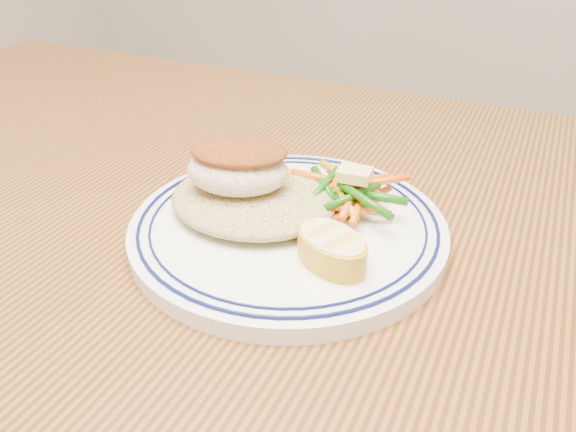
# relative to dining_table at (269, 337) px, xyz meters

# --- Properties ---
(dining_table) EXTENTS (1.50, 0.90, 0.75)m
(dining_table) POSITION_rel_dining_table_xyz_m (0.00, 0.00, 0.00)
(dining_table) COLOR #502B10
(dining_table) RESTS_ON ground
(plate) EXTENTS (0.27, 0.27, 0.02)m
(plate) POSITION_rel_dining_table_xyz_m (0.01, 0.03, 0.11)
(plate) COLOR white
(plate) RESTS_ON dining_table
(rice_pilaf) EXTENTS (0.15, 0.13, 0.03)m
(rice_pilaf) POSITION_rel_dining_table_xyz_m (-0.03, 0.03, 0.13)
(rice_pilaf) COLOR #A58D52
(rice_pilaf) RESTS_ON plate
(fish_fillet) EXTENTS (0.10, 0.09, 0.04)m
(fish_fillet) POSITION_rel_dining_table_xyz_m (-0.04, 0.03, 0.16)
(fish_fillet) COLOR #F2E6C8
(fish_fillet) RESTS_ON rice_pilaf
(vegetable_pile) EXTENTS (0.11, 0.09, 0.03)m
(vegetable_pile) POSITION_rel_dining_table_xyz_m (0.04, 0.07, 0.13)
(vegetable_pile) COLOR gold
(vegetable_pile) RESTS_ON plate
(butter_pat) EXTENTS (0.03, 0.02, 0.01)m
(butter_pat) POSITION_rel_dining_table_xyz_m (0.05, 0.07, 0.15)
(butter_pat) COLOR #F0D875
(butter_pat) RESTS_ON vegetable_pile
(lemon_wedge) EXTENTS (0.08, 0.08, 0.03)m
(lemon_wedge) POSITION_rel_dining_table_xyz_m (0.06, -0.01, 0.13)
(lemon_wedge) COLOR gold
(lemon_wedge) RESTS_ON plate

